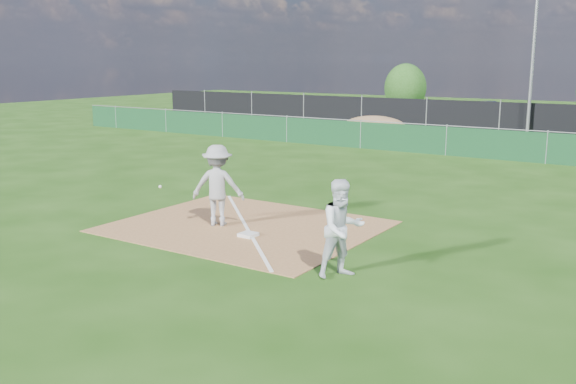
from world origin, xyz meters
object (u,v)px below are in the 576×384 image
object	(u,v)px
light_pole	(533,58)
runner	(342,229)
car_mid	(488,115)
tree_left	(405,88)
car_left	(410,112)
first_base	(248,235)
play_at_first	(218,185)

from	to	relation	value
light_pole	runner	bearing A→B (deg)	-84.76
car_mid	tree_left	bearing A→B (deg)	70.77
car_left	tree_left	xyz separation A→B (m)	(-3.21, 6.70, 1.16)
first_base	runner	size ratio (longest dim) A/B	0.20
runner	first_base	bearing A→B (deg)	101.09
light_pole	play_at_first	size ratio (longest dim) A/B	3.41
tree_left	light_pole	bearing A→B (deg)	-44.49
car_mid	tree_left	distance (m)	11.13
first_base	runner	world-z (taller)	runner
light_pole	runner	distance (m)	23.91
runner	light_pole	bearing A→B (deg)	37.87
light_pole	runner	world-z (taller)	light_pole
light_pole	play_at_first	xyz separation A→B (m)	(-2.12, -21.97, -3.00)
tree_left	first_base	bearing A→B (deg)	-72.62
play_at_first	runner	xyz separation A→B (m)	(4.29, -1.64, -0.08)
car_left	runner	bearing A→B (deg)	-153.23
first_base	runner	bearing A→B (deg)	-21.54
play_at_first	car_left	size ratio (longest dim) A/B	0.56
play_at_first	light_pole	bearing A→B (deg)	84.49
car_left	car_mid	distance (m)	5.13
car_mid	tree_left	world-z (taller)	tree_left
runner	tree_left	xyz separation A→B (m)	(-13.59, 34.84, 0.96)
light_pole	play_at_first	distance (m)	22.28
first_base	play_at_first	bearing A→B (deg)	160.52
runner	tree_left	size ratio (longest dim) A/B	0.50
light_pole	car_mid	world-z (taller)	light_pole
runner	car_mid	bearing A→B (deg)	43.52
first_base	car_mid	world-z (taller)	car_mid
car_mid	play_at_first	bearing A→B (deg)	-155.52
runner	car_mid	world-z (taller)	runner
play_at_first	tree_left	distance (m)	34.49
tree_left	play_at_first	bearing A→B (deg)	-74.34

